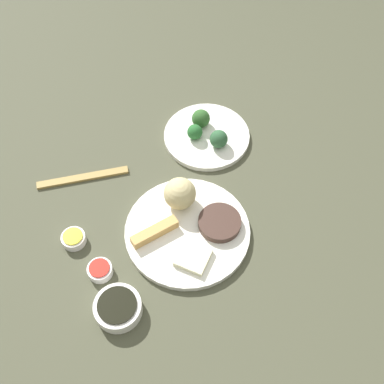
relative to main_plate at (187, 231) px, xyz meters
The scene contains 17 objects.
tabletop 0.03m from the main_plate, 103.61° to the right, with size 2.20×2.20×0.02m, color #464835.
main_plate is the anchor object (origin of this frame).
rice_scoop 0.09m from the main_plate, 166.90° to the right, with size 0.08×0.08×0.08m, color #CCB982.
spring_roll 0.08m from the main_plate, 76.90° to the right, with size 0.12×0.02×0.02m, color tan.
crab_rangoon_wonton 0.08m from the main_plate, 13.10° to the left, with size 0.07×0.07×0.01m, color beige.
stir_fry_heap 0.08m from the main_plate, 103.10° to the left, with size 0.10×0.10×0.02m, color #412B24.
broccoli_plate 0.30m from the main_plate, behind, with size 0.23×0.23×0.01m, color white.
broccoli_floret_0 0.29m from the main_plate, behind, with size 0.04×0.04×0.04m, color #26612B.
broccoli_floret_1 0.28m from the main_plate, 165.87° to the left, with size 0.05×0.05×0.05m, color #2E5937.
broccoli_floret_2 0.34m from the main_plate, behind, with size 0.05×0.05×0.05m, color #2E5A28.
soy_sauce_bowl 0.24m from the main_plate, 34.16° to the right, with size 0.10×0.10×0.03m, color white.
soy_sauce_bowl_liquid 0.24m from the main_plate, 34.16° to the right, with size 0.08×0.08×0.00m, color black.
sauce_ramekin_hot_mustard 0.27m from the main_plate, 81.97° to the right, with size 0.06×0.06×0.02m, color white.
sauce_ramekin_hot_mustard_liquid 0.27m from the main_plate, 81.97° to the right, with size 0.05×0.05×0.00m, color yellow.
sauce_ramekin_sweet_and_sour 0.22m from the main_plate, 59.13° to the right, with size 0.06×0.06×0.02m, color white.
sauce_ramekin_sweet_and_sour_liquid 0.22m from the main_plate, 59.13° to the right, with size 0.05×0.05×0.00m, color red.
chopsticks_pair 0.31m from the main_plate, 117.51° to the right, with size 0.23×0.02×0.01m, color #A28345.
Camera 1 is at (0.55, 0.06, 1.00)m, focal length 43.97 mm.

